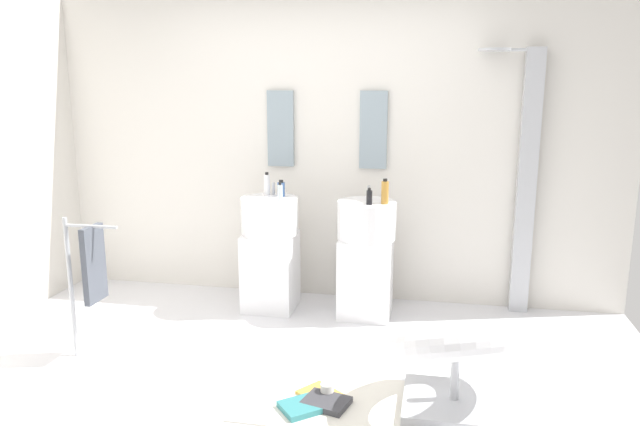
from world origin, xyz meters
TOP-DOWN VIEW (x-y plane):
  - ground_plane at (0.00, 0.00)m, footprint 4.80×3.60m
  - rear_partition at (0.00, 1.65)m, footprint 4.80×0.10m
  - pedestal_sink_left at (-0.38, 1.20)m, footprint 0.45×0.45m
  - pedestal_sink_right at (0.38, 1.20)m, footprint 0.45×0.45m
  - vanity_mirror_left at (-0.38, 1.58)m, footprint 0.22×0.03m
  - vanity_mirror_right at (0.38, 1.58)m, footprint 0.22×0.03m
  - shower_column at (1.56, 1.53)m, footprint 0.49×0.24m
  - lounge_chair at (1.04, -0.09)m, footprint 1.03×1.04m
  - towel_rack at (-1.28, 0.11)m, footprint 0.37×0.22m
  - area_rug at (0.34, -0.16)m, footprint 1.03×0.63m
  - magazine_ochre at (0.29, -0.12)m, footprint 0.31×0.30m
  - magazine_teal at (0.24, -0.26)m, footprint 0.35×0.34m
  - magazine_charcoal at (0.34, -0.21)m, footprint 0.29×0.25m
  - coffee_mug at (0.32, -0.12)m, footprint 0.08×0.08m
  - soap_bottle_blue at (-0.31, 1.28)m, footprint 0.06×0.06m
  - soap_bottle_black at (0.42, 1.08)m, footprint 0.04×0.04m
  - soap_bottle_clear at (-0.26, 1.08)m, footprint 0.04×0.04m
  - soap_bottle_amber at (0.53, 1.13)m, footprint 0.06×0.06m
  - soap_bottle_white at (-0.43, 1.31)m, footprint 0.05×0.05m

SIDE VIEW (x-z plane):
  - ground_plane at x=0.00m, z-range -0.04..0.00m
  - area_rug at x=0.34m, z-range 0.00..0.01m
  - magazine_ochre at x=0.29m, z-range 0.01..0.03m
  - magazine_teal at x=0.24m, z-range 0.01..0.04m
  - magazine_charcoal at x=0.34m, z-range 0.01..0.04m
  - coffee_mug at x=0.32m, z-range 0.01..0.09m
  - lounge_chair at x=1.04m, z-range 0.03..0.67m
  - pedestal_sink_left at x=-0.38m, z-range -0.03..0.99m
  - pedestal_sink_right at x=0.38m, z-range -0.03..0.99m
  - towel_rack at x=-1.28m, z-range 0.15..1.10m
  - soap_bottle_black at x=0.42m, z-range 0.91..1.03m
  - soap_bottle_blue at x=-0.31m, z-range 0.91..1.04m
  - soap_bottle_clear at x=-0.26m, z-range 0.91..1.05m
  - soap_bottle_white at x=-0.43m, z-range 0.91..1.09m
  - soap_bottle_amber at x=0.53m, z-range 0.91..1.09m
  - shower_column at x=1.56m, z-range 0.05..2.10m
  - rear_partition at x=0.00m, z-range 0.00..2.60m
  - vanity_mirror_left at x=-0.38m, z-range 1.11..1.73m
  - vanity_mirror_right at x=0.38m, z-range 1.11..1.73m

